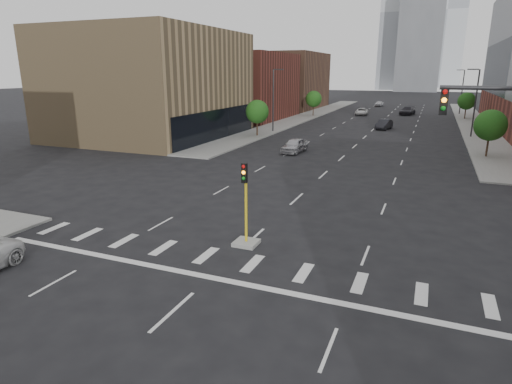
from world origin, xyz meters
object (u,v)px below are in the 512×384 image
Objects in this scene: car_far_left at (362,112)px; car_near_left at (294,145)px; median_traffic_signal at (246,227)px; car_distant at (379,104)px; car_mid_right at (384,124)px; car_deep_right at (407,111)px.

car_near_left is at bearing -94.58° from car_far_left.
median_traffic_signal reaches higher than car_distant.
car_near_left is at bearing -96.53° from car_mid_right.
car_far_left reaches higher than car_distant.
median_traffic_signal reaches higher than car_mid_right.
car_distant is (0.60, 24.79, -0.01)m from car_far_left.
car_near_left reaches higher than car_far_left.
car_mid_right is 1.13× the size of car_distant.
median_traffic_signal is at bearing -73.00° from car_near_left.
car_distant is at bearing 84.38° from car_far_left.
car_near_left is 25.34m from car_mid_right.
median_traffic_signal is at bearing -90.05° from car_far_left.
car_deep_right reaches higher than car_mid_right.
car_far_left is at bearing 117.23° from car_mid_right.
car_far_left is (-6.77, 21.31, -0.06)m from car_mid_right.
car_mid_right reaches higher than car_distant.
car_near_left is 70.45m from car_distant.
car_mid_right is 0.79× the size of car_deep_right.
car_deep_right is at bearing 87.40° from median_traffic_signal.
car_deep_right is at bearing 95.22° from car_mid_right.
median_traffic_signal is 50.63m from car_mid_right.
car_far_left is 9.64m from car_deep_right.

